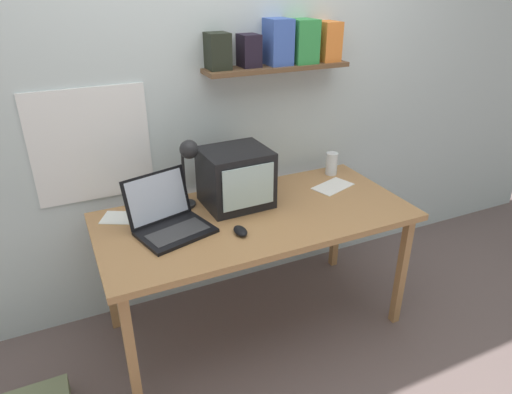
{
  "coord_description": "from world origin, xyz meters",
  "views": [
    {
      "loc": [
        -0.9,
        -1.94,
        1.89
      ],
      "look_at": [
        0.0,
        0.0,
        0.85
      ],
      "focal_mm": 32.0,
      "sensor_mm": 36.0,
      "label": 1
    }
  ],
  "objects_px": {
    "juice_glass": "(332,165)",
    "open_notebook": "(333,186)",
    "computer_mouse": "(240,231)",
    "crt_monitor": "(236,177)",
    "laptop": "(168,217)",
    "desk_lamp": "(188,160)",
    "corner_desk": "(256,224)",
    "loose_paper_near_laptop": "(130,218)"
  },
  "relations": [
    {
      "from": "crt_monitor",
      "to": "computer_mouse",
      "type": "relative_size",
      "value": 3.41
    },
    {
      "from": "laptop",
      "to": "desk_lamp",
      "type": "xyz_separation_m",
      "value": [
        0.17,
        0.16,
        0.22
      ]
    },
    {
      "from": "laptop",
      "to": "loose_paper_near_laptop",
      "type": "height_order",
      "value": "laptop"
    },
    {
      "from": "corner_desk",
      "to": "desk_lamp",
      "type": "height_order",
      "value": "desk_lamp"
    },
    {
      "from": "corner_desk",
      "to": "crt_monitor",
      "type": "relative_size",
      "value": 4.62
    },
    {
      "from": "crt_monitor",
      "to": "desk_lamp",
      "type": "distance_m",
      "value": 0.28
    },
    {
      "from": "juice_glass",
      "to": "desk_lamp",
      "type": "bearing_deg",
      "value": -175.29
    },
    {
      "from": "laptop",
      "to": "desk_lamp",
      "type": "distance_m",
      "value": 0.32
    },
    {
      "from": "juice_glass",
      "to": "open_notebook",
      "type": "height_order",
      "value": "juice_glass"
    },
    {
      "from": "juice_glass",
      "to": "corner_desk",
      "type": "bearing_deg",
      "value": -156.47
    },
    {
      "from": "open_notebook",
      "to": "loose_paper_near_laptop",
      "type": "bearing_deg",
      "value": 174.37
    },
    {
      "from": "computer_mouse",
      "to": "laptop",
      "type": "bearing_deg",
      "value": 146.7
    },
    {
      "from": "desk_lamp",
      "to": "computer_mouse",
      "type": "distance_m",
      "value": 0.47
    },
    {
      "from": "laptop",
      "to": "computer_mouse",
      "type": "bearing_deg",
      "value": -48.95
    },
    {
      "from": "computer_mouse",
      "to": "loose_paper_near_laptop",
      "type": "relative_size",
      "value": 0.33
    },
    {
      "from": "computer_mouse",
      "to": "loose_paper_near_laptop",
      "type": "bearing_deg",
      "value": 139.81
    },
    {
      "from": "crt_monitor",
      "to": "open_notebook",
      "type": "height_order",
      "value": "crt_monitor"
    },
    {
      "from": "computer_mouse",
      "to": "open_notebook",
      "type": "xyz_separation_m",
      "value": [
        0.72,
        0.27,
        -0.01
      ]
    },
    {
      "from": "crt_monitor",
      "to": "open_notebook",
      "type": "distance_m",
      "value": 0.63
    },
    {
      "from": "desk_lamp",
      "to": "computer_mouse",
      "type": "bearing_deg",
      "value": -92.63
    },
    {
      "from": "desk_lamp",
      "to": "crt_monitor",
      "type": "bearing_deg",
      "value": -34.52
    },
    {
      "from": "corner_desk",
      "to": "juice_glass",
      "type": "distance_m",
      "value": 0.73
    },
    {
      "from": "computer_mouse",
      "to": "open_notebook",
      "type": "relative_size",
      "value": 0.38
    },
    {
      "from": "open_notebook",
      "to": "loose_paper_near_laptop",
      "type": "relative_size",
      "value": 0.88
    },
    {
      "from": "corner_desk",
      "to": "laptop",
      "type": "bearing_deg",
      "value": 174.4
    },
    {
      "from": "corner_desk",
      "to": "laptop",
      "type": "xyz_separation_m",
      "value": [
        -0.46,
        0.05,
        0.13
      ]
    },
    {
      "from": "corner_desk",
      "to": "juice_glass",
      "type": "relative_size",
      "value": 11.74
    },
    {
      "from": "corner_desk",
      "to": "loose_paper_near_laptop",
      "type": "bearing_deg",
      "value": 159.2
    },
    {
      "from": "open_notebook",
      "to": "corner_desk",
      "type": "bearing_deg",
      "value": -168.13
    },
    {
      "from": "crt_monitor",
      "to": "computer_mouse",
      "type": "height_order",
      "value": "crt_monitor"
    },
    {
      "from": "crt_monitor",
      "to": "computer_mouse",
      "type": "bearing_deg",
      "value": -110.97
    },
    {
      "from": "desk_lamp",
      "to": "computer_mouse",
      "type": "height_order",
      "value": "desk_lamp"
    },
    {
      "from": "computer_mouse",
      "to": "loose_paper_near_laptop",
      "type": "xyz_separation_m",
      "value": [
        -0.46,
        0.39,
        -0.01
      ]
    },
    {
      "from": "corner_desk",
      "to": "open_notebook",
      "type": "distance_m",
      "value": 0.58
    },
    {
      "from": "laptop",
      "to": "juice_glass",
      "type": "bearing_deg",
      "value": -3.45
    },
    {
      "from": "crt_monitor",
      "to": "open_notebook",
      "type": "xyz_separation_m",
      "value": [
        0.61,
        -0.04,
        -0.16
      ]
    },
    {
      "from": "laptop",
      "to": "computer_mouse",
      "type": "distance_m",
      "value": 0.37
    },
    {
      "from": "juice_glass",
      "to": "computer_mouse",
      "type": "height_order",
      "value": "juice_glass"
    },
    {
      "from": "desk_lamp",
      "to": "loose_paper_near_laptop",
      "type": "bearing_deg",
      "value": 152.83
    },
    {
      "from": "crt_monitor",
      "to": "desk_lamp",
      "type": "bearing_deg",
      "value": 166.52
    },
    {
      "from": "corner_desk",
      "to": "desk_lamp",
      "type": "bearing_deg",
      "value": 144.17
    },
    {
      "from": "juice_glass",
      "to": "crt_monitor",
      "type": "bearing_deg",
      "value": -169.67
    }
  ]
}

